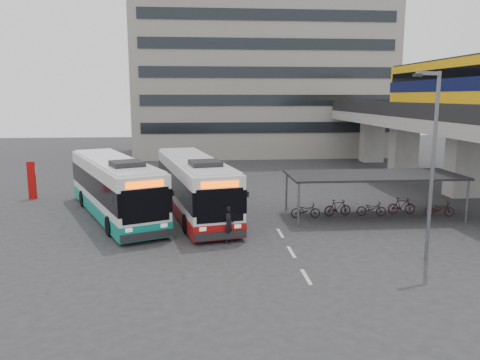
{
  "coord_description": "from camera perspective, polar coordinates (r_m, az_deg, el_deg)",
  "views": [
    {
      "loc": [
        -1.6,
        -23.19,
        7.02
      ],
      "look_at": [
        0.8,
        4.71,
        2.0
      ],
      "focal_mm": 35.0,
      "sensor_mm": 36.0,
      "label": 1
    }
  ],
  "objects": [
    {
      "name": "viaduct",
      "position": [
        38.19,
        24.49,
        8.08
      ],
      "size": [
        8.0,
        32.0,
        9.68
      ],
      "color": "gray",
      "rests_on": "ground"
    },
    {
      "name": "bike_shelter",
      "position": [
        28.6,
        15.87,
        -1.32
      ],
      "size": [
        10.0,
        4.0,
        2.54
      ],
      "color": "#595B60",
      "rests_on": "ground"
    },
    {
      "name": "sign_totem_north",
      "position": [
        35.3,
        -24.05,
        0.03
      ],
      "size": [
        0.57,
        0.22,
        2.61
      ],
      "rotation": [
        0.0,
        0.0,
        0.1
      ],
      "color": "#A80B0A",
      "rests_on": "ground"
    },
    {
      "name": "pedestrian",
      "position": [
        22.68,
        -1.34,
        -5.4
      ],
      "size": [
        0.75,
        0.82,
        1.88
      ],
      "primitive_type": "imported",
      "rotation": [
        0.0,
        0.0,
        0.99
      ],
      "color": "black",
      "rests_on": "ground"
    },
    {
      "name": "bus_main",
      "position": [
        28.17,
        -5.59,
        -0.78
      ],
      "size": [
        5.2,
        12.63,
        3.65
      ],
      "rotation": [
        0.0,
        0.0,
        0.21
      ],
      "color": "white",
      "rests_on": "ground"
    },
    {
      "name": "ground",
      "position": [
        24.28,
        -0.94,
        -6.64
      ],
      "size": [
        120.0,
        120.0,
        0.0
      ],
      "primitive_type": "plane",
      "color": "#28282B",
      "rests_on": "ground"
    },
    {
      "name": "bus_teal",
      "position": [
        28.55,
        -15.06,
        -0.93
      ],
      "size": [
        7.4,
        12.43,
        3.66
      ],
      "rotation": [
        0.0,
        0.0,
        0.41
      ],
      "color": "white",
      "rests_on": "ground"
    },
    {
      "name": "road_markings",
      "position": [
        21.76,
        6.28,
        -8.7
      ],
      "size": [
        0.15,
        7.6,
        0.01
      ],
      "color": "beige",
      "rests_on": "ground"
    },
    {
      "name": "office_block",
      "position": [
        59.93,
        2.48,
        15.4
      ],
      "size": [
        30.0,
        15.0,
        25.0
      ],
      "primitive_type": "cube",
      "color": "gray",
      "rests_on": "ground"
    },
    {
      "name": "lamp_post",
      "position": [
        21.16,
        22.32,
        2.78
      ],
      "size": [
        1.37,
        0.59,
        8.04
      ],
      "rotation": [
        0.0,
        0.0,
        0.33
      ],
      "color": "#595B60",
      "rests_on": "ground"
    }
  ]
}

